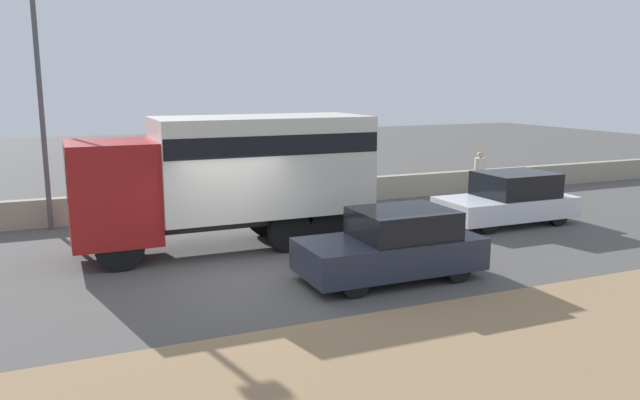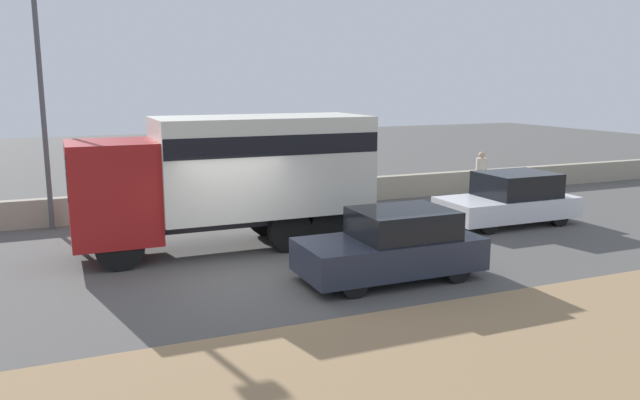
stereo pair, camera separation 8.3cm
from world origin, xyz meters
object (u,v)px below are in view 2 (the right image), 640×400
object	(u,v)px
car_hatchback	(393,246)
box_truck	(234,170)
street_lamp	(41,91)
pedestrian	(481,175)
car_sedan_second	(510,199)

from	to	relation	value
car_hatchback	box_truck	bearing A→B (deg)	-57.69
box_truck	car_hatchback	size ratio (longest dim) A/B	1.87
box_truck	street_lamp	bearing A→B (deg)	-43.05
pedestrian	street_lamp	bearing A→B (deg)	175.07
box_truck	pedestrian	xyz separation A→B (m)	(9.67, 2.81, -1.07)
car_sedan_second	street_lamp	bearing A→B (deg)	-20.01
box_truck	car_sedan_second	size ratio (longest dim) A/B	1.80
box_truck	pedestrian	size ratio (longest dim) A/B	4.17
street_lamp	car_hatchback	bearing A→B (deg)	-49.38
street_lamp	pedestrian	distance (m)	14.35
box_truck	car_sedan_second	bearing A→B (deg)	176.28
pedestrian	car_sedan_second	bearing A→B (deg)	-113.89
car_hatchback	pedestrian	xyz separation A→B (m)	(7.28, 6.61, 0.18)
box_truck	pedestrian	world-z (taller)	box_truck
box_truck	car_sedan_second	distance (m)	8.30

